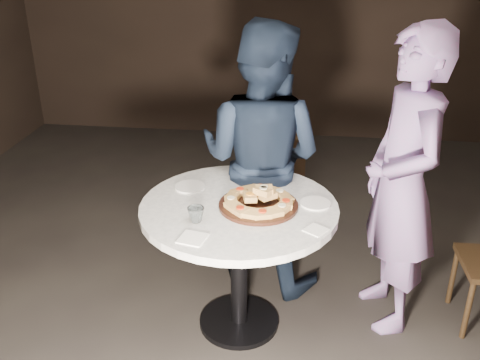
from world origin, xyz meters
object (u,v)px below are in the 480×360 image
object	(u,v)px
table	(239,229)
water_glass	(196,215)
chair_far	(269,170)
diner_teal	(402,185)
serving_board	(258,205)
diner_navy	(261,159)
focaccia_pile	(259,199)

from	to	relation	value
table	water_glass	distance (m)	0.35
table	chair_far	bearing A→B (deg)	84.64
chair_far	diner_teal	xyz separation A→B (m)	(0.81, -0.82, 0.31)
diner_teal	water_glass	bearing A→B (deg)	-82.48
serving_board	water_glass	distance (m)	0.37
table	chair_far	size ratio (longest dim) A/B	1.22
diner_navy	diner_teal	world-z (taller)	diner_teal
diner_teal	serving_board	bearing A→B (deg)	-88.03
table	focaccia_pile	world-z (taller)	focaccia_pile
diner_navy	water_glass	bearing A→B (deg)	89.18
water_glass	chair_far	world-z (taller)	chair_far
serving_board	water_glass	bearing A→B (deg)	-146.62
chair_far	diner_teal	world-z (taller)	diner_teal
serving_board	diner_teal	xyz separation A→B (m)	(0.80, 0.22, 0.07)
chair_far	table	bearing A→B (deg)	72.69
water_glass	table	bearing A→B (deg)	46.83
table	focaccia_pile	xyz separation A→B (m)	(0.11, -0.01, 0.20)
focaccia_pile	diner_teal	distance (m)	0.82
serving_board	focaccia_pile	size ratio (longest dim) A/B	1.12
focaccia_pile	diner_navy	size ratio (longest dim) A/B	0.22
focaccia_pile	water_glass	bearing A→B (deg)	-146.39
table	focaccia_pile	distance (m)	0.23
table	water_glass	bearing A→B (deg)	-133.17
diner_navy	serving_board	bearing A→B (deg)	112.80
focaccia_pile	chair_far	distance (m)	1.07
chair_far	diner_navy	xyz separation A→B (m)	(-0.02, -0.48, 0.29)
chair_far	diner_navy	distance (m)	0.56
chair_far	focaccia_pile	bearing A→B (deg)	78.91
water_glass	diner_navy	distance (m)	0.80
focaccia_pile	water_glass	world-z (taller)	focaccia_pile
serving_board	diner_teal	distance (m)	0.83
serving_board	water_glass	xyz separation A→B (m)	(-0.31, -0.20, 0.03)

